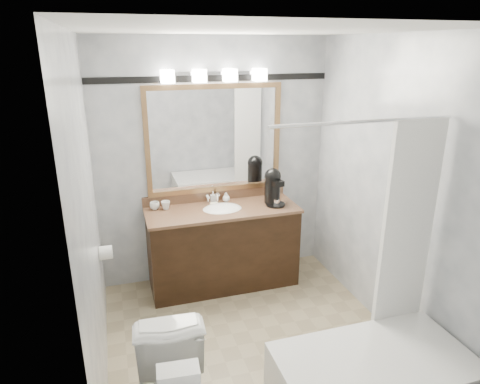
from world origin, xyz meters
The scene contains 14 objects.
room centered at (0.00, 0.00, 1.25)m, with size 2.42×2.62×2.52m.
vanity centered at (0.00, 1.02, 0.44)m, with size 1.53×0.58×0.97m.
mirror centered at (0.00, 1.28, 1.50)m, with size 1.40×0.04×1.10m.
vanity_light_bar centered at (0.00, 1.23, 2.13)m, with size 1.02×0.14×0.12m.
accent_stripe centered at (0.00, 1.29, 2.10)m, with size 2.40×0.01×0.06m, color black.
bathtub centered at (0.55, -0.90, 0.28)m, with size 1.30×0.75×1.96m.
tp_roll centered at (-1.14, 0.66, 0.70)m, with size 0.12×0.12×0.11m, color white.
tissue_box centered at (-0.80, -1.12, 0.83)m, with size 0.21×0.12×0.09m, color white.
coffee_maker centered at (0.53, 1.00, 1.04)m, with size 0.20×0.25×0.38m.
cup_left centered at (-0.65, 1.19, 0.89)m, with size 0.10×0.10×0.08m, color white.
cup_right centered at (-0.54, 1.17, 0.89)m, with size 0.09×0.09×0.08m, color white.
soap_bottle_a centered at (-0.04, 1.23, 0.91)m, with size 0.05×0.05×0.11m, color white.
soap_bottle_b centered at (0.09, 1.20, 0.90)m, with size 0.08×0.08×0.10m, color white.
soap_bar centered at (-0.06, 1.13, 0.86)m, with size 0.08×0.05×0.02m, color #EDE8C3.
Camera 1 is at (-1.01, -2.86, 2.40)m, focal length 32.00 mm.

